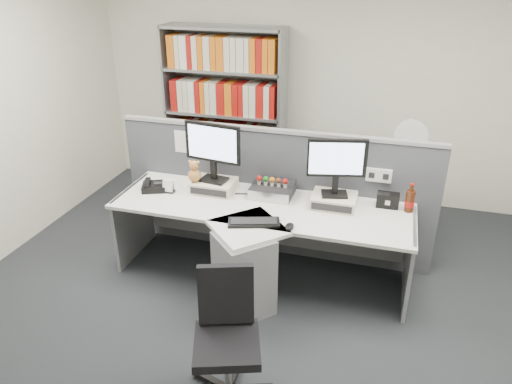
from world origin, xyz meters
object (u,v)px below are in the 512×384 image
(desk, at_px, (254,244))
(desktop_pc, at_px, (272,190))
(keyboard, at_px, (254,222))
(desk_calendar, at_px, (169,187))
(desk_fan, at_px, (410,139))
(office_chair, at_px, (227,332))
(mouse, at_px, (290,227))
(cola_bottle, at_px, (410,201))
(filing_cabinet, at_px, (401,202))
(monitor_left, at_px, (213,147))
(speaker, at_px, (388,200))
(monitor_right, at_px, (337,163))
(shelving_unit, at_px, (225,116))
(desk_phone, at_px, (154,186))

(desk, relative_size, desktop_pc, 7.02)
(keyboard, bearing_deg, desk_calendar, 158.97)
(desk, height_order, desk_fan, desk_fan)
(office_chair, bearing_deg, mouse, 79.54)
(cola_bottle, xyz_separation_m, filing_cabinet, (-0.03, 0.94, -0.47))
(desktop_pc, bearing_deg, cola_bottle, 0.60)
(cola_bottle, distance_m, filing_cabinet, 1.05)
(desktop_pc, xyz_separation_m, mouse, (0.28, -0.56, -0.03))
(monitor_left, xyz_separation_m, filing_cabinet, (1.70, 1.02, -0.79))
(mouse, xyz_separation_m, speaker, (0.72, 0.61, 0.04))
(desktop_pc, xyz_separation_m, desk_fan, (1.16, 0.96, 0.27))
(desk_fan, bearing_deg, mouse, -119.90)
(desk_fan, bearing_deg, office_chair, -112.81)
(keyboard, height_order, filing_cabinet, keyboard)
(monitor_right, distance_m, cola_bottle, 0.70)
(speaker, distance_m, desk_fan, 0.96)
(desk, bearing_deg, shelving_unit, 115.96)
(monitor_left, relative_size, monitor_right, 1.07)
(desk_fan, height_order, office_chair, desk_fan)
(desk_phone, relative_size, desk_calendar, 2.19)
(monitor_right, relative_size, speaker, 2.69)
(desk, height_order, desktop_pc, desktop_pc)
(desktop_pc, xyz_separation_m, cola_bottle, (1.19, 0.01, 0.05))
(desk, distance_m, speaker, 1.21)
(desk, distance_m, mouse, 0.45)
(monitor_left, height_order, monitor_right, monitor_left)
(desk_phone, bearing_deg, cola_bottle, 5.33)
(monitor_left, bearing_deg, filing_cabinet, 30.93)
(filing_cabinet, height_order, office_chair, office_chair)
(mouse, bearing_deg, keyboard, 179.66)
(office_chair, bearing_deg, desktop_pc, 93.71)
(desk_fan, bearing_deg, cola_bottle, -88.34)
(desk, bearing_deg, filing_cabinet, 49.39)
(speaker, height_order, desk_fan, desk_fan)
(office_chair, bearing_deg, desk_fan, 67.19)
(speaker, distance_m, filing_cabinet, 1.02)
(desktop_pc, bearing_deg, desk_fan, 39.56)
(office_chair, bearing_deg, desk_calendar, 127.26)
(keyboard, xyz_separation_m, desk_fan, (1.17, 1.52, 0.31))
(keyboard, relative_size, cola_bottle, 1.73)
(keyboard, bearing_deg, desk_fan, 52.41)
(desk_calendar, xyz_separation_m, cola_bottle, (2.11, 0.22, 0.04))
(mouse, relative_size, desk_phone, 0.41)
(speaker, xyz_separation_m, filing_cabinet, (0.15, 0.91, -0.43))
(mouse, bearing_deg, cola_bottle, 32.53)
(monitor_right, height_order, cola_bottle, monitor_right)
(monitor_right, xyz_separation_m, mouse, (-0.28, -0.50, -0.38))
(filing_cabinet, bearing_deg, cola_bottle, -88.34)
(monitor_right, distance_m, desk_calendar, 1.53)
(monitor_right, bearing_deg, shelving_unit, 135.75)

